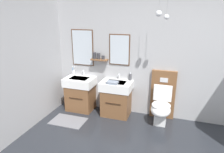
# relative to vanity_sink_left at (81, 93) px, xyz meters

# --- Properties ---
(wall_back) EXTENTS (5.10, 0.65, 2.61)m
(wall_back) POSITION_rel_vanity_sink_left_xyz_m (1.87, 0.26, 0.92)
(wall_back) COLOR #A8A8AA
(wall_back) RESTS_ON ground
(bath_mat) EXTENTS (0.68, 0.44, 0.01)m
(bath_mat) POSITION_rel_vanity_sink_left_xyz_m (0.00, -0.59, -0.38)
(bath_mat) COLOR slate
(bath_mat) RESTS_ON ground
(vanity_sink_left) EXTENTS (0.63, 0.48, 0.73)m
(vanity_sink_left) POSITION_rel_vanity_sink_left_xyz_m (0.00, 0.00, 0.00)
(vanity_sink_left) COLOR brown
(vanity_sink_left) RESTS_ON ground
(tap_on_left_sink) EXTENTS (0.03, 0.13, 0.11)m
(tap_on_left_sink) POSITION_rel_vanity_sink_left_xyz_m (-0.00, 0.17, 0.42)
(tap_on_left_sink) COLOR silver
(tap_on_left_sink) RESTS_ON vanity_sink_left
(vanity_sink_right) EXTENTS (0.63, 0.48, 0.73)m
(vanity_sink_right) POSITION_rel_vanity_sink_left_xyz_m (0.82, 0.00, 0.00)
(vanity_sink_right) COLOR brown
(vanity_sink_right) RESTS_ON ground
(tap_on_right_sink) EXTENTS (0.03, 0.13, 0.11)m
(tap_on_right_sink) POSITION_rel_vanity_sink_left_xyz_m (0.82, 0.17, 0.42)
(tap_on_right_sink) COLOR silver
(tap_on_right_sink) RESTS_ON vanity_sink_right
(toilet) EXTENTS (0.48, 0.62, 1.00)m
(toilet) POSITION_rel_vanity_sink_left_xyz_m (1.75, 0.00, -0.01)
(toilet) COLOR brown
(toilet) RESTS_ON ground
(toothbrush_cup) EXTENTS (0.07, 0.07, 0.20)m
(toothbrush_cup) POSITION_rel_vanity_sink_left_xyz_m (-0.23, 0.16, 0.41)
(toothbrush_cup) COLOR silver
(toothbrush_cup) RESTS_ON vanity_sink_left
(soap_dispenser) EXTENTS (0.06, 0.06, 0.17)m
(soap_dispenser) POSITION_rel_vanity_sink_left_xyz_m (1.07, 0.17, 0.42)
(soap_dispenser) COLOR #4C4C51
(soap_dispenser) RESTS_ON vanity_sink_right
(folded_hand_towel) EXTENTS (0.22, 0.16, 0.04)m
(folded_hand_towel) POSITION_rel_vanity_sink_left_xyz_m (0.78, -0.14, 0.37)
(folded_hand_towel) COLOR gray
(folded_hand_towel) RESTS_ON vanity_sink_right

